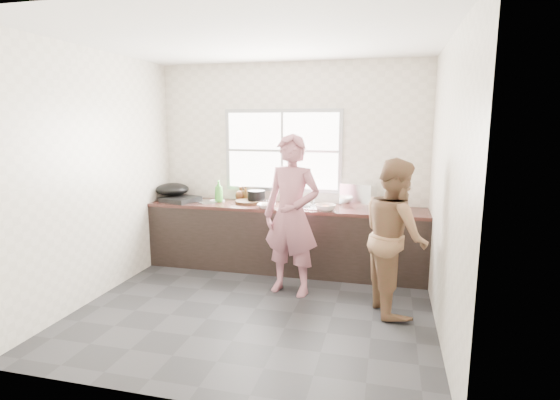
% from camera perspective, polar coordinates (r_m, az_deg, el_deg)
% --- Properties ---
extents(floor, '(3.60, 3.20, 0.01)m').
position_cam_1_polar(floor, '(4.73, -3.19, -14.02)').
color(floor, '#262629').
rests_on(floor, ground).
extents(ceiling, '(3.60, 3.20, 0.01)m').
position_cam_1_polar(ceiling, '(4.38, -3.57, 20.31)').
color(ceiling, silver).
rests_on(ceiling, wall_back).
extents(wall_back, '(3.60, 0.01, 2.70)m').
position_cam_1_polar(wall_back, '(5.89, 1.33, 4.51)').
color(wall_back, beige).
rests_on(wall_back, ground).
extents(wall_left, '(0.01, 3.20, 2.70)m').
position_cam_1_polar(wall_left, '(5.19, -22.78, 2.94)').
color(wall_left, beige).
rests_on(wall_left, ground).
extents(wall_right, '(0.01, 3.20, 2.70)m').
position_cam_1_polar(wall_right, '(4.19, 20.93, 1.50)').
color(wall_right, beige).
rests_on(wall_right, ground).
extents(wall_front, '(3.60, 0.01, 2.70)m').
position_cam_1_polar(wall_front, '(2.89, -12.98, -1.75)').
color(wall_front, beige).
rests_on(wall_front, ground).
extents(cabinet, '(3.60, 0.62, 0.82)m').
position_cam_1_polar(cabinet, '(5.76, 0.59, -5.13)').
color(cabinet, black).
rests_on(cabinet, floor).
extents(countertop, '(3.60, 0.64, 0.04)m').
position_cam_1_polar(countertop, '(5.66, 0.60, -0.93)').
color(countertop, '#331914').
rests_on(countertop, cabinet).
extents(sink, '(0.55, 0.45, 0.02)m').
position_cam_1_polar(sink, '(5.59, 4.09, -0.85)').
color(sink, silver).
rests_on(sink, countertop).
extents(faucet, '(0.02, 0.02, 0.30)m').
position_cam_1_polar(faucet, '(5.76, 4.46, 0.94)').
color(faucet, silver).
rests_on(faucet, countertop).
extents(window_frame, '(1.60, 0.05, 1.10)m').
position_cam_1_polar(window_frame, '(5.89, 0.35, 6.46)').
color(window_frame, '#9EA0A5').
rests_on(window_frame, wall_back).
extents(window_glazing, '(1.50, 0.01, 1.00)m').
position_cam_1_polar(window_glazing, '(5.86, 0.29, 6.45)').
color(window_glazing, white).
rests_on(window_glazing, window_frame).
extents(woman, '(0.69, 0.52, 1.69)m').
position_cam_1_polar(woman, '(4.89, 1.52, -2.70)').
color(woman, '#A96571').
rests_on(woman, floor).
extents(person_side, '(0.82, 0.93, 1.59)m').
position_cam_1_polar(person_side, '(4.59, 14.79, -4.56)').
color(person_side, brown).
rests_on(person_side, floor).
extents(cutting_board, '(0.42, 0.42, 0.04)m').
position_cam_1_polar(cutting_board, '(5.84, -3.96, -0.23)').
color(cutting_board, black).
rests_on(cutting_board, countertop).
extents(cleaver, '(0.22, 0.18, 0.01)m').
position_cam_1_polar(cleaver, '(5.78, -2.49, -0.09)').
color(cleaver, silver).
rests_on(cleaver, cutting_board).
extents(bowl_mince, '(0.24, 0.24, 0.06)m').
position_cam_1_polar(bowl_mince, '(5.50, -1.79, -0.76)').
color(bowl_mince, white).
rests_on(bowl_mince, countertop).
extents(bowl_crabs, '(0.25, 0.25, 0.06)m').
position_cam_1_polar(bowl_crabs, '(5.35, 5.95, -1.09)').
color(bowl_crabs, silver).
rests_on(bowl_crabs, countertop).
extents(bowl_held, '(0.23, 0.23, 0.06)m').
position_cam_1_polar(bowl_held, '(5.55, 3.16, -0.62)').
color(bowl_held, silver).
rests_on(bowl_held, countertop).
extents(black_pot, '(0.26, 0.26, 0.17)m').
position_cam_1_polar(black_pot, '(5.83, -3.11, 0.42)').
color(black_pot, black).
rests_on(black_pot, countertop).
extents(plate_food, '(0.22, 0.22, 0.02)m').
position_cam_1_polar(plate_food, '(6.02, -8.19, -0.10)').
color(plate_food, silver).
rests_on(plate_food, countertop).
extents(bottle_green, '(0.12, 0.12, 0.30)m').
position_cam_1_polar(bottle_green, '(5.94, -8.00, 1.14)').
color(bottle_green, green).
rests_on(bottle_green, countertop).
extents(bottle_brown_tall, '(0.10, 0.11, 0.19)m').
position_cam_1_polar(bottle_brown_tall, '(6.03, -4.52, 0.81)').
color(bottle_brown_tall, '#472D11').
rests_on(bottle_brown_tall, countertop).
extents(bottle_brown_short, '(0.17, 0.17, 0.18)m').
position_cam_1_polar(bottle_brown_short, '(6.05, -5.16, 0.80)').
color(bottle_brown_short, '#462511').
rests_on(bottle_brown_short, countertop).
extents(glass_jar, '(0.07, 0.07, 0.09)m').
position_cam_1_polar(glass_jar, '(6.07, -5.36, 0.38)').
color(glass_jar, white).
rests_on(glass_jar, countertop).
extents(burner, '(0.51, 0.51, 0.06)m').
position_cam_1_polar(burner, '(6.10, -12.85, 0.11)').
color(burner, black).
rests_on(burner, countertop).
extents(wok, '(0.57, 0.57, 0.17)m').
position_cam_1_polar(wok, '(6.25, -13.88, 1.37)').
color(wok, black).
rests_on(wok, burner).
extents(dish_rack, '(0.46, 0.37, 0.30)m').
position_cam_1_polar(dish_rack, '(5.66, 10.20, 0.65)').
color(dish_rack, white).
rests_on(dish_rack, countertop).
extents(pot_lid_left, '(0.31, 0.31, 0.01)m').
position_cam_1_polar(pot_lid_left, '(6.02, -9.95, -0.17)').
color(pot_lid_left, silver).
rests_on(pot_lid_left, countertop).
extents(pot_lid_right, '(0.26, 0.26, 0.01)m').
position_cam_1_polar(pot_lid_right, '(5.91, -9.40, -0.35)').
color(pot_lid_right, '#B9BDC1').
rests_on(pot_lid_right, countertop).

